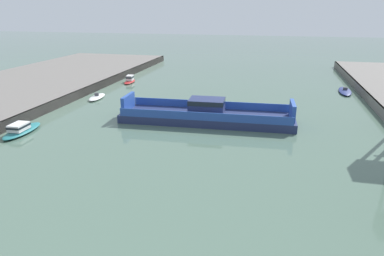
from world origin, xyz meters
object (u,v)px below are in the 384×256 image
(moored_boat_mid_left, at_px, (345,91))
(moored_boat_far_right, at_px, (21,129))
(moored_boat_far_left, at_px, (97,97))
(moored_boat_mid_right, at_px, (130,80))
(chain_ferry, at_px, (207,115))

(moored_boat_mid_left, height_order, moored_boat_far_right, moored_boat_far_right)
(moored_boat_far_left, bearing_deg, moored_boat_mid_left, 19.40)
(moored_boat_mid_left, height_order, moored_boat_mid_right, moored_boat_mid_right)
(moored_boat_mid_right, relative_size, moored_boat_far_right, 0.76)
(moored_boat_mid_right, xyz_separation_m, moored_boat_far_right, (-0.66, -32.85, -0.05))
(chain_ferry, distance_m, moored_boat_far_left, 22.81)
(moored_boat_mid_left, relative_size, moored_boat_far_right, 1.11)
(moored_boat_mid_left, distance_m, moored_boat_mid_right, 43.06)
(moored_boat_mid_right, distance_m, moored_boat_far_right, 32.86)
(chain_ferry, bearing_deg, moored_boat_far_left, 158.70)
(chain_ferry, distance_m, moored_boat_far_right, 24.15)
(moored_boat_mid_left, relative_size, moored_boat_mid_right, 1.46)
(moored_boat_mid_right, bearing_deg, moored_boat_far_right, -91.16)
(moored_boat_far_left, bearing_deg, moored_boat_mid_right, 89.89)
(chain_ferry, height_order, moored_boat_mid_left, chain_ferry)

